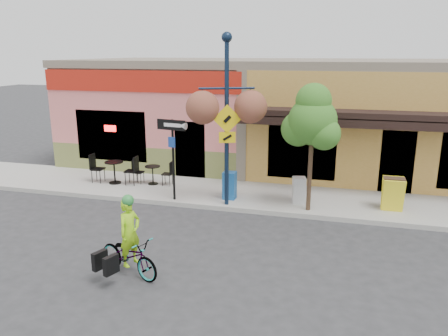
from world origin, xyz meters
name	(u,v)px	position (x,y,z in m)	size (l,w,h in m)	color
ground	(248,220)	(0.00, 0.00, 0.00)	(90.00, 90.00, 0.00)	#2D2D30
sidewalk	(260,196)	(0.00, 2.00, 0.07)	(24.00, 3.00, 0.15)	#9E9B93
curb	(252,211)	(0.00, 0.55, 0.07)	(24.00, 0.12, 0.15)	#A8A59E
building	(284,112)	(0.00, 7.50, 2.25)	(18.20, 8.20, 4.50)	#E0716E
bicycle	(129,256)	(-1.89, -3.89, 0.45)	(0.60, 1.71, 0.90)	maroon
cyclist_rider	(130,243)	(-1.84, -3.89, 0.76)	(0.55, 0.36, 1.52)	#99DE17
lamp_post	(227,122)	(-0.86, 0.75, 2.78)	(1.68, 0.67, 5.25)	#112035
one_way_sign	(173,160)	(-2.63, 0.76, 1.47)	(1.01, 0.22, 2.63)	black
cafe_set_left	(114,169)	(-5.40, 1.90, 0.68)	(1.77, 0.89, 1.06)	black
cafe_set_right	(153,172)	(-4.00, 2.16, 0.59)	(1.48, 0.74, 0.89)	black
newspaper_box_blue	(230,185)	(-0.91, 1.30, 0.60)	(0.41, 0.36, 0.91)	#19569B
newspaper_box_grey	(299,190)	(1.32, 1.49, 0.57)	(0.39, 0.35, 0.84)	#B9B9B9
street_tree	(311,148)	(1.67, 0.91, 2.09)	(1.51, 1.51, 3.88)	#3D7A26
sandwich_board	(393,196)	(4.14, 1.33, 0.67)	(0.62, 0.45, 1.03)	yellow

